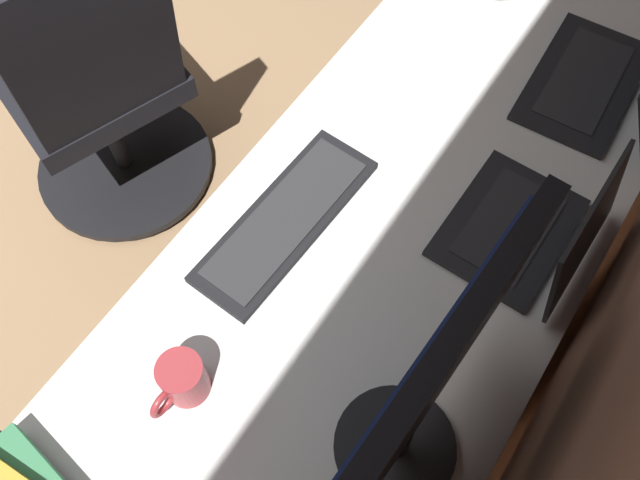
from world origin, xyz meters
name	(u,v)px	position (x,y,z in m)	size (l,w,h in m)	color
desk	(342,324)	(-0.04, 1.61, 0.67)	(2.16, 0.70, 0.73)	white
drawer_pedestal	(399,304)	(-0.27, 1.64, 0.35)	(0.40, 0.51, 0.69)	white
monitor_primary	(412,407)	(0.11, 1.81, 0.99)	(0.56, 0.20, 0.45)	black
laptop_leftmost	(538,229)	(-0.36, 1.83, 0.78)	(0.29, 0.26, 0.21)	black
laptop_left	(616,80)	(-0.78, 1.82, 0.78)	(0.36, 0.31, 0.19)	black
keyboard_main	(286,220)	(-0.14, 1.42, 0.74)	(0.43, 0.16, 0.02)	black
coffee_mug	(182,380)	(0.22, 1.47, 0.78)	(0.12, 0.08, 0.10)	#A53338
office_chair	(100,95)	(-0.30, 0.68, 0.46)	(0.56, 0.60, 0.97)	black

